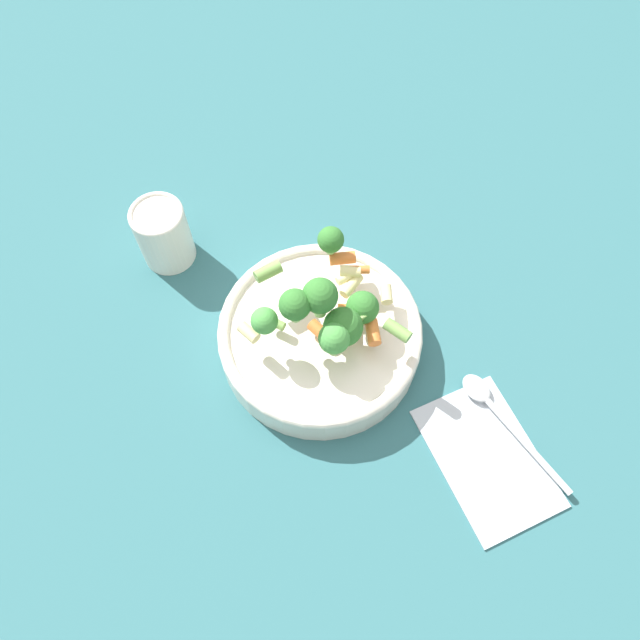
% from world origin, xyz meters
% --- Properties ---
extents(ground_plane, '(3.00, 3.00, 0.00)m').
position_xyz_m(ground_plane, '(0.00, 0.00, 0.00)').
color(ground_plane, '#2D6066').
extents(bowl, '(0.23, 0.23, 0.05)m').
position_xyz_m(bowl, '(0.00, 0.00, 0.03)').
color(bowl, silver).
rests_on(bowl, ground_plane).
extents(pasta_salad, '(0.14, 0.18, 0.09)m').
position_xyz_m(pasta_salad, '(0.00, -0.01, 0.09)').
color(pasta_salad, '#8CB766').
rests_on(pasta_salad, bowl).
extents(cup, '(0.06, 0.06, 0.09)m').
position_xyz_m(cup, '(0.10, 0.21, 0.04)').
color(cup, silver).
rests_on(cup, ground_plane).
extents(napkin, '(0.19, 0.17, 0.01)m').
position_xyz_m(napkin, '(-0.11, -0.20, 0.00)').
color(napkin, '#B2BCC6').
rests_on(napkin, ground_plane).
extents(spoon, '(0.13, 0.12, 0.01)m').
position_xyz_m(spoon, '(-0.05, -0.20, 0.01)').
color(spoon, silver).
rests_on(spoon, napkin).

